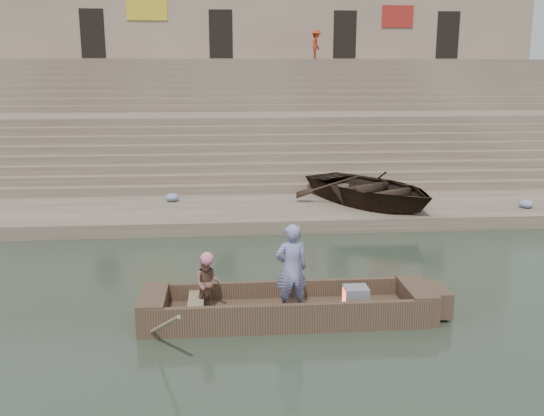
{
  "coord_description": "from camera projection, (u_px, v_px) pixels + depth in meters",
  "views": [
    {
      "loc": [
        -2.09,
        -10.73,
        4.74
      ],
      "look_at": [
        -0.88,
        3.5,
        1.4
      ],
      "focal_mm": 39.55,
      "sensor_mm": 36.0,
      "label": 1
    }
  ],
  "objects": [
    {
      "name": "pedestrian",
      "position": [
        316.0,
        45.0,
        31.8
      ],
      "size": [
        0.89,
        1.13,
        1.53
      ],
      "primitive_type": "imported",
      "rotation": [
        0.0,
        0.0,
        1.2
      ],
      "color": "#A5321B",
      "rests_on": "upper_landing"
    },
    {
      "name": "cloth_bundles",
      "position": [
        227.0,
        206.0,
        18.77
      ],
      "size": [
        17.63,
        2.79,
        0.26
      ],
      "color": "#3F5999",
      "rests_on": "lower_landing"
    },
    {
      "name": "television",
      "position": [
        355.0,
        297.0,
        11.6
      ],
      "size": [
        0.46,
        0.42,
        0.4
      ],
      "color": "slate",
      "rests_on": "main_rowboat"
    },
    {
      "name": "rowboat_trim",
      "position": [
        298.0,
        304.0,
        11.53
      ],
      "size": [
        6.04,
        2.63,
        1.76
      ],
      "color": "brown",
      "rests_on": "ground"
    },
    {
      "name": "lower_landing",
      "position": [
        287.0,
        212.0,
        19.38
      ],
      "size": [
        32.0,
        4.0,
        0.4
      ],
      "primitive_type": "cube",
      "color": "gray",
      "rests_on": "ground"
    },
    {
      "name": "mid_landing",
      "position": [
        269.0,
        146.0,
        26.38
      ],
      "size": [
        32.0,
        3.0,
        2.8
      ],
      "primitive_type": "cube",
      "color": "gray",
      "rests_on": "ground"
    },
    {
      "name": "building_wall",
      "position": [
        254.0,
        54.0,
        36.1
      ],
      "size": [
        32.0,
        5.07,
        11.2
      ],
      "color": "#9E876B",
      "rests_on": "ground"
    },
    {
      "name": "main_rowboat",
      "position": [
        287.0,
        314.0,
        11.56
      ],
      "size": [
        5.0,
        1.3,
        0.22
      ],
      "primitive_type": "cube",
      "color": "brown",
      "rests_on": "ground"
    },
    {
      "name": "rowing_man",
      "position": [
        208.0,
        283.0,
        11.34
      ],
      "size": [
        0.54,
        0.43,
        1.09
      ],
      "primitive_type": "imported",
      "rotation": [
        0.0,
        0.0,
        -0.03
      ],
      "color": "#21654F",
      "rests_on": "main_rowboat"
    },
    {
      "name": "ghat_steps",
      "position": [
        266.0,
        133.0,
        27.93
      ],
      "size": [
        32.0,
        11.0,
        5.2
      ],
      "color": "gray",
      "rests_on": "ground"
    },
    {
      "name": "upper_landing",
      "position": [
        259.0,
        108.0,
        32.9
      ],
      "size": [
        32.0,
        3.0,
        5.2
      ],
      "primitive_type": "cube",
      "color": "gray",
      "rests_on": "ground"
    },
    {
      "name": "standing_man",
      "position": [
        291.0,
        269.0,
        11.16
      ],
      "size": [
        0.7,
        0.53,
        1.74
      ],
      "primitive_type": "imported",
      "rotation": [
        0.0,
        0.0,
        3.33
      ],
      "color": "navy",
      "rests_on": "main_rowboat"
    },
    {
      "name": "beached_rowboat",
      "position": [
        370.0,
        189.0,
        19.47
      ],
      "size": [
        5.68,
        6.18,
        1.05
      ],
      "primitive_type": "imported",
      "rotation": [
        0.0,
        0.0,
        0.54
      ],
      "color": "#2D2116",
      "rests_on": "lower_landing"
    },
    {
      "name": "ground",
      "position": [
        332.0,
        318.0,
        11.66
      ],
      "size": [
        120.0,
        120.0,
        0.0
      ],
      "primitive_type": "plane",
      "color": "#252F23",
      "rests_on": "ground"
    }
  ]
}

